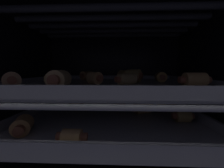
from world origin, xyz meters
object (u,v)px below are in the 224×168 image
pig_in_blanket_lower_3 (119,103)px  pig_in_blanket_lower_2 (163,102)px  pig_in_blanket_lower_4 (143,108)px  pig_in_blanket_upper_10 (87,76)px  pig_in_blanket_lower_1 (23,125)px  pig_in_blanket_lower_7 (72,137)px  pig_in_blanket_upper_8 (124,75)px  pig_in_blanket_upper_9 (161,77)px  pig_in_blanket_lower_0 (76,102)px  oven_rack_lower (111,121)px  baking_tray_upper (111,84)px  pig_in_blanket_upper_4 (12,80)px  baking_tray_lower (111,117)px  pig_in_blanket_upper_2 (61,75)px  pig_in_blanket_upper_3 (127,79)px  oven_rack_upper (111,87)px  pig_in_blanket_lower_6 (172,106)px  pig_in_blanket_upper_5 (134,76)px  pig_in_blanket_upper_7 (53,79)px  pig_in_blanket_upper_1 (59,79)px  pig_in_blanket_lower_5 (183,116)px  heating_element (111,25)px  pig_in_blanket_upper_0 (194,80)px

pig_in_blanket_lower_3 → pig_in_blanket_lower_2: bearing=12.4°
pig_in_blanket_lower_4 → pig_in_blanket_upper_10: 20.35cm
pig_in_blanket_lower_1 → pig_in_blanket_lower_7: (10.37, -3.18, -0.39)cm
pig_in_blanket_upper_8 → pig_in_blanket_upper_9: pig_in_blanket_upper_8 is taller
pig_in_blanket_lower_0 → pig_in_blanket_upper_8: pig_in_blanket_upper_8 is taller
oven_rack_lower → pig_in_blanket_upper_10: (-8.45, 9.86, 11.43)cm
baking_tray_upper → pig_in_blanket_upper_4: 20.71cm
baking_tray_lower → pig_in_blanket_lower_3: (2.11, 7.64, 1.80)cm
pig_in_blanket_lower_4 → pig_in_blanket_upper_2: (-25.64, 7.99, 8.53)cm
pig_in_blanket_lower_0 → pig_in_blanket_upper_3: (15.63, -14.03, 8.46)cm
oven_rack_upper → pig_in_blanket_upper_8: pig_in_blanket_upper_8 is taller
pig_in_blanket_lower_7 → pig_in_blanket_upper_9: bearing=41.2°
oven_rack_lower → pig_in_blanket_upper_2: pig_in_blanket_upper_2 is taller
pig_in_blanket_lower_6 → pig_in_blanket_lower_4: bearing=-158.5°
pig_in_blanket_upper_5 → pig_in_blanket_upper_7: 19.88cm
pig_in_blanket_upper_1 → pig_in_blanket_lower_1: bearing=173.5°
pig_in_blanket_lower_0 → pig_in_blanket_lower_5: 31.42cm
oven_rack_upper → pig_in_blanket_upper_10: (-8.45, 9.86, 2.56)cm
pig_in_blanket_lower_1 → pig_in_blanket_upper_10: 23.58cm
heating_element → pig_in_blanket_upper_10: heating_element is taller
pig_in_blanket_upper_4 → pig_in_blanket_upper_8: size_ratio=1.09×
pig_in_blanket_lower_2 → pig_in_blanket_lower_1: bearing=-146.6°
pig_in_blanket_upper_3 → pig_in_blanket_lower_1: bearing=-162.5°
pig_in_blanket_lower_7 → pig_in_blanket_upper_4: (-12.10, 3.57, 8.94)cm
heating_element → oven_rack_upper: (0.00, 0.00, -15.30)cm
pig_in_blanket_lower_5 → pig_in_blanket_upper_7: (-28.13, -4.07, 8.73)cm
pig_in_blanket_upper_1 → pig_in_blanket_upper_5: 19.87cm
pig_in_blanket_upper_7 → pig_in_blanket_upper_0: bearing=-3.5°
oven_rack_upper → pig_in_blanket_upper_0: pig_in_blanket_upper_0 is taller
baking_tray_lower → pig_in_blanket_upper_8: pig_in_blanket_upper_8 is taller
pig_in_blanket_upper_0 → pig_in_blanket_lower_6: bearing=81.8°
heating_element → pig_in_blanket_upper_5: heating_element is taller
pig_in_blanket_lower_5 → pig_in_blanket_upper_5: size_ratio=0.95×
pig_in_blanket_lower_1 → pig_in_blanket_lower_6: pig_in_blanket_lower_1 is taller
baking_tray_lower → pig_in_blanket_upper_3: pig_in_blanket_upper_3 is taller
oven_rack_upper → pig_in_blanket_upper_0: 18.27cm
pig_in_blanket_lower_2 → baking_tray_upper: size_ratio=0.13×
pig_in_blanket_lower_0 → pig_in_blanket_lower_4: size_ratio=0.76×
pig_in_blanket_lower_7 → pig_in_blanket_upper_4: pig_in_blanket_upper_4 is taller
pig_in_blanket_upper_7 → pig_in_blanket_lower_1: bearing=-144.7°
oven_rack_lower → pig_in_blanket_lower_2: pig_in_blanket_lower_2 is taller
pig_in_blanket_lower_4 → pig_in_blanket_lower_7: pig_in_blanket_lower_4 is taller
pig_in_blanket_upper_0 → pig_in_blanket_upper_3: bearing=158.9°
pig_in_blanket_upper_4 → pig_in_blanket_upper_5: size_ratio=1.02×
heating_element → pig_in_blanket_upper_9: heating_element is taller
pig_in_blanket_lower_1 → oven_rack_upper: (16.12, 10.74, 5.96)cm
pig_in_blanket_upper_2 → pig_in_blanket_upper_9: pig_in_blanket_upper_2 is taller
pig_in_blanket_upper_0 → pig_in_blanket_upper_5: size_ratio=1.13×
baking_tray_lower → pig_in_blanket_upper_9: 16.95cm
pig_in_blanket_lower_3 → pig_in_blanket_upper_9: 14.82cm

